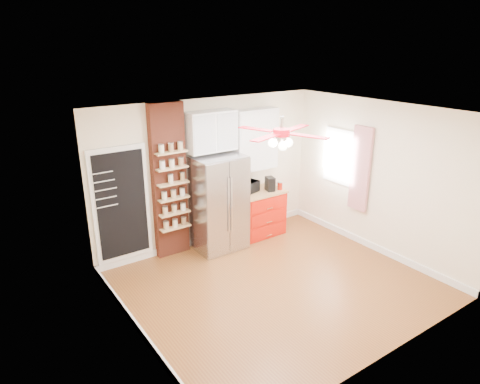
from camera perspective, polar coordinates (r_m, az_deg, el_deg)
floor at (r=6.92m, az=4.90°, el=-12.21°), size 4.50×4.50×0.00m
ceiling at (r=5.96m, az=5.66°, el=10.46°), size 4.50×4.50×0.00m
wall_back at (r=7.86m, az=-4.10°, el=2.62°), size 4.50×0.02×2.70m
wall_front at (r=5.09m, az=19.93°, el=-8.37°), size 4.50×0.02×2.70m
wall_left at (r=5.27m, az=-14.07°, el=-6.75°), size 0.02×4.00×2.70m
wall_right at (r=7.88m, az=17.95°, el=1.73°), size 0.02×4.00×2.70m
chalkboard at (r=7.24m, az=-15.52°, el=-1.66°), size 0.95×0.05×1.95m
brick_pillar at (r=7.42m, az=-9.43°, el=1.36°), size 0.60×0.16×2.70m
fridge at (r=7.69m, az=-2.92°, el=-1.48°), size 0.90×0.70×1.75m
upper_glass_cabinet at (r=7.49m, az=-3.88°, el=8.10°), size 0.90×0.35×0.70m
red_cabinet at (r=8.40m, az=2.58°, el=-2.72°), size 0.94×0.64×0.90m
upper_shelf_unit at (r=8.10m, az=2.00°, el=7.01°), size 0.90×0.30×1.15m
window at (r=8.36m, az=13.17°, el=4.60°), size 0.04×0.75×1.05m
curtain at (r=8.00m, az=15.76°, el=2.97°), size 0.06×0.40×1.55m
ceiling_fan at (r=6.01m, az=5.57°, el=7.86°), size 1.40×1.40×0.44m
toaster_oven at (r=8.13m, az=1.16°, el=0.70°), size 0.45×0.37×0.21m
coffee_maker at (r=8.22m, az=4.03°, el=1.08°), size 0.19×0.23×0.27m
canister_left at (r=8.31m, az=5.35°, el=0.81°), size 0.11×0.11×0.15m
canister_right at (r=8.43m, az=4.00°, el=1.06°), size 0.12×0.12×0.13m
pantry_jar_oats at (r=7.25m, az=-9.25°, el=1.72°), size 0.10×0.10×0.15m
pantry_jar_beans at (r=7.34m, az=-7.71°, el=2.02°), size 0.09×0.09×0.14m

